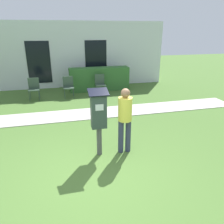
% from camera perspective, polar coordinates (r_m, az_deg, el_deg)
% --- Properties ---
extents(ground_plane, '(40.00, 40.00, 0.00)m').
position_cam_1_polar(ground_plane, '(4.67, -4.56, -16.08)').
color(ground_plane, '#476B2D').
extents(sidewalk, '(12.00, 1.10, 0.02)m').
position_cam_1_polar(sidewalk, '(7.72, -8.92, -0.67)').
color(sidewalk, '#B7B2A8').
rests_on(sidewalk, ground).
extents(building_facade, '(10.00, 0.26, 3.20)m').
position_cam_1_polar(building_facade, '(11.45, -11.49, 14.34)').
color(building_facade, silver).
rests_on(building_facade, ground).
extents(parking_meter, '(0.44, 0.31, 1.59)m').
position_cam_1_polar(parking_meter, '(4.88, -3.50, -0.62)').
color(parking_meter, '#4C4C4C').
rests_on(parking_meter, ground).
extents(person_standing, '(0.32, 0.32, 1.58)m').
position_cam_1_polar(person_standing, '(5.03, 3.40, -1.03)').
color(person_standing, '#333851').
rests_on(person_standing, ground).
extents(outdoor_chair_left, '(0.44, 0.44, 0.90)m').
position_cam_1_polar(outdoor_chair_left, '(9.80, -19.75, 6.15)').
color(outdoor_chair_left, '#334738').
rests_on(outdoor_chair_left, ground).
extents(outdoor_chair_middle, '(0.44, 0.44, 0.90)m').
position_cam_1_polar(outdoor_chair_middle, '(9.74, -11.32, 6.88)').
color(outdoor_chair_middle, '#334738').
rests_on(outdoor_chair_middle, ground).
extents(outdoor_chair_right, '(0.44, 0.44, 0.90)m').
position_cam_1_polar(outdoor_chair_right, '(10.04, -3.13, 7.67)').
color(outdoor_chair_right, '#334738').
rests_on(outdoor_chair_right, ground).
extents(hedge_row, '(2.86, 0.60, 1.10)m').
position_cam_1_polar(hedge_row, '(10.72, -3.33, 8.61)').
color(hedge_row, '#33662D').
rests_on(hedge_row, ground).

